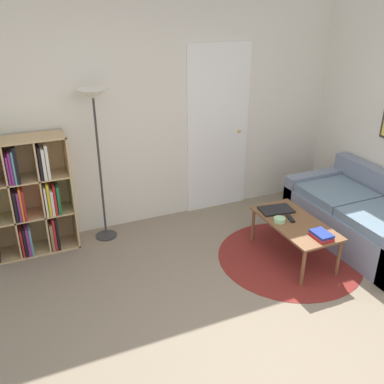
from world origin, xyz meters
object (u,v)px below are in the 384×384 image
couch (366,218)px  bowl (279,220)px  bookshelf (23,198)px  floor_lamp (95,113)px  coffee_table (295,226)px  laptop (276,210)px

couch → bowl: (-1.11, 0.09, 0.18)m
bookshelf → floor_lamp: 1.16m
couch → coffee_table: couch is taller
coffee_table → bowl: size_ratio=8.20×
couch → laptop: (-1.00, 0.32, 0.17)m
floor_lamp → coffee_table: (1.72, -1.22, -1.08)m
floor_lamp → bowl: bearing=-36.4°
bookshelf → coffee_table: bookshelf is taller
floor_lamp → laptop: 2.18m
bookshelf → laptop: 2.69m
floor_lamp → bowl: (1.57, -1.16, -1.01)m
couch → bowl: size_ratio=14.23×
bookshelf → couch: (3.50, -1.27, -0.37)m
bookshelf → coffee_table: bearing=-26.2°
bookshelf → floor_lamp: bearing=-2.0°
floor_lamp → laptop: bearing=-28.8°
floor_lamp → bowl: size_ratio=14.06×
laptop → couch: bearing=-17.6°
bookshelf → bowl: bearing=-26.4°
bookshelf → bowl: size_ratio=10.55×
couch → bowl: couch is taller
coffee_table → floor_lamp: bearing=144.6°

